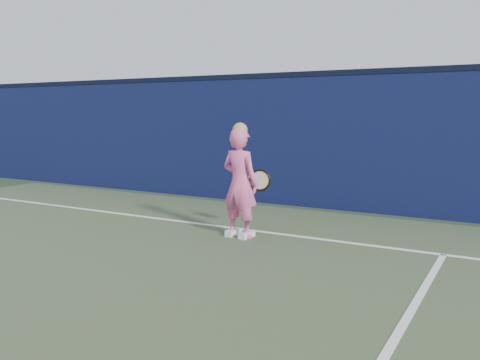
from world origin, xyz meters
The scene contains 4 objects.
backstop_wall centered at (0.00, 6.50, 1.25)m, with size 24.00×0.40×2.50m, color #0B1833.
wall_cap centered at (0.00, 6.50, 2.55)m, with size 24.00×0.42×0.10m, color black.
player centered at (2.03, 3.58, 0.81)m, with size 0.63×0.45×1.68m.
racket centered at (2.10, 4.02, 0.79)m, with size 0.64×0.15×0.34m.
Camera 1 is at (5.61, -2.81, 1.83)m, focal length 38.00 mm.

